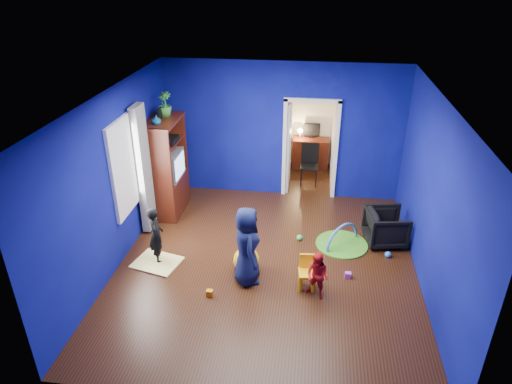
# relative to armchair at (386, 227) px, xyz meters

# --- Properties ---
(floor) EXTENTS (5.00, 5.50, 0.01)m
(floor) POSITION_rel_armchair_xyz_m (-2.07, -1.02, -0.32)
(floor) COLOR black
(floor) RESTS_ON ground
(ceiling) EXTENTS (5.00, 5.50, 0.01)m
(ceiling) POSITION_rel_armchair_xyz_m (-2.07, -1.02, 2.58)
(ceiling) COLOR white
(ceiling) RESTS_ON wall_back
(wall_back) EXTENTS (5.00, 0.02, 2.90)m
(wall_back) POSITION_rel_armchair_xyz_m (-2.07, 1.73, 1.13)
(wall_back) COLOR #090C65
(wall_back) RESTS_ON floor
(wall_front) EXTENTS (5.00, 0.02, 2.90)m
(wall_front) POSITION_rel_armchair_xyz_m (-2.07, -3.77, 1.13)
(wall_front) COLOR #090C65
(wall_front) RESTS_ON floor
(wall_left) EXTENTS (0.02, 5.50, 2.90)m
(wall_left) POSITION_rel_armchair_xyz_m (-4.57, -1.02, 1.13)
(wall_left) COLOR #090C65
(wall_left) RESTS_ON floor
(wall_right) EXTENTS (0.02, 5.50, 2.90)m
(wall_right) POSITION_rel_armchair_xyz_m (0.43, -1.02, 1.13)
(wall_right) COLOR #090C65
(wall_right) RESTS_ON floor
(alcove) EXTENTS (1.00, 1.75, 2.50)m
(alcove) POSITION_rel_armchair_xyz_m (-1.47, 2.60, 0.93)
(alcove) COLOR silver
(alcove) RESTS_ON floor
(armchair) EXTENTS (0.82, 0.80, 0.65)m
(armchair) POSITION_rel_armchair_xyz_m (0.00, 0.00, 0.00)
(armchair) COLOR black
(armchair) RESTS_ON floor
(child_black) EXTENTS (0.41, 0.45, 1.03)m
(child_black) POSITION_rel_armchair_xyz_m (-3.94, -1.10, 0.19)
(child_black) COLOR black
(child_black) RESTS_ON floor
(child_navy) EXTENTS (0.62, 0.75, 1.33)m
(child_navy) POSITION_rel_armchair_xyz_m (-2.34, -1.45, 0.34)
(child_navy) COLOR #10163D
(child_navy) RESTS_ON floor
(toddler_red) EXTENTS (0.48, 0.45, 0.78)m
(toddler_red) POSITION_rel_armchair_xyz_m (-1.22, -1.70, 0.07)
(toddler_red) COLOR red
(toddler_red) RESTS_ON floor
(vase) EXTENTS (0.20, 0.20, 0.18)m
(vase) POSITION_rel_armchair_xyz_m (-4.27, 0.35, 1.72)
(vase) COLOR #0D646A
(vase) RESTS_ON tv_armoire
(potted_plant) EXTENTS (0.31, 0.31, 0.47)m
(potted_plant) POSITION_rel_armchair_xyz_m (-4.27, 0.87, 1.87)
(potted_plant) COLOR #308530
(potted_plant) RESTS_ON tv_armoire
(tv_armoire) EXTENTS (0.58, 1.14, 1.96)m
(tv_armoire) POSITION_rel_armchair_xyz_m (-4.27, 0.65, 0.66)
(tv_armoire) COLOR #43110B
(tv_armoire) RESTS_ON floor
(crt_tv) EXTENTS (0.46, 0.70, 0.54)m
(crt_tv) POSITION_rel_armchair_xyz_m (-4.23, 0.65, 0.70)
(crt_tv) COLOR silver
(crt_tv) RESTS_ON tv_armoire
(yellow_blanket) EXTENTS (0.87, 0.76, 0.03)m
(yellow_blanket) POSITION_rel_armchair_xyz_m (-3.94, -1.20, -0.31)
(yellow_blanket) COLOR #F2E07A
(yellow_blanket) RESTS_ON floor
(hopper_ball) EXTENTS (0.43, 0.43, 0.43)m
(hopper_ball) POSITION_rel_armchair_xyz_m (-2.39, -1.20, -0.11)
(hopper_ball) COLOR yellow
(hopper_ball) RESTS_ON floor
(kid_chair) EXTENTS (0.31, 0.31, 0.50)m
(kid_chair) POSITION_rel_armchair_xyz_m (-1.37, -1.50, -0.07)
(kid_chair) COLOR yellow
(kid_chair) RESTS_ON floor
(play_mat) EXTENTS (0.94, 0.94, 0.03)m
(play_mat) POSITION_rel_armchair_xyz_m (-0.78, -0.20, -0.31)
(play_mat) COLOR green
(play_mat) RESTS_ON floor
(toy_arch) EXTENTS (0.61, 0.65, 0.84)m
(toy_arch) POSITION_rel_armchair_xyz_m (-0.78, -0.20, -0.30)
(toy_arch) COLOR #3F8CD8
(toy_arch) RESTS_ON floor
(window_left) EXTENTS (0.03, 0.95, 1.55)m
(window_left) POSITION_rel_armchair_xyz_m (-4.55, -0.67, 1.23)
(window_left) COLOR white
(window_left) RESTS_ON wall_left
(curtain) EXTENTS (0.14, 0.42, 2.40)m
(curtain) POSITION_rel_armchair_xyz_m (-4.44, -0.12, 0.93)
(curtain) COLOR slate
(curtain) RESTS_ON floor
(doorway) EXTENTS (1.16, 0.10, 2.10)m
(doorway) POSITION_rel_armchair_xyz_m (-1.47, 1.73, 0.73)
(doorway) COLOR white
(doorway) RESTS_ON floor
(study_desk) EXTENTS (0.88, 0.44, 0.75)m
(study_desk) POSITION_rel_armchair_xyz_m (-1.47, 3.24, 0.05)
(study_desk) COLOR #3D140A
(study_desk) RESTS_ON floor
(desk_monitor) EXTENTS (0.40, 0.05, 0.32)m
(desk_monitor) POSITION_rel_armchair_xyz_m (-1.47, 3.36, 0.63)
(desk_monitor) COLOR black
(desk_monitor) RESTS_ON study_desk
(desk_lamp) EXTENTS (0.14, 0.14, 0.14)m
(desk_lamp) POSITION_rel_armchair_xyz_m (-1.75, 3.30, 0.61)
(desk_lamp) COLOR #FFD88C
(desk_lamp) RESTS_ON study_desk
(folding_chair) EXTENTS (0.40, 0.40, 0.92)m
(folding_chair) POSITION_rel_armchair_xyz_m (-1.47, 2.28, 0.14)
(folding_chair) COLOR black
(folding_chair) RESTS_ON floor
(book_shelf) EXTENTS (0.88, 0.24, 0.04)m
(book_shelf) POSITION_rel_armchair_xyz_m (-1.47, 3.35, 1.70)
(book_shelf) COLOR white
(book_shelf) RESTS_ON study_desk
(toy_0) EXTENTS (0.11, 0.11, 0.11)m
(toy_0) POSITION_rel_armchair_xyz_m (0.01, -0.48, -0.27)
(toy_0) COLOR #2981ED
(toy_0) RESTS_ON floor
(toy_1) EXTENTS (0.10, 0.08, 0.10)m
(toy_1) POSITION_rel_armchair_xyz_m (-2.85, -1.91, -0.27)
(toy_1) COLOR orange
(toy_1) RESTS_ON floor
(toy_2) EXTENTS (0.11, 0.11, 0.11)m
(toy_2) POSITION_rel_armchair_xyz_m (-1.55, -0.14, -0.27)
(toy_2) COLOR #37C15C
(toy_2) RESTS_ON floor
(toy_3) EXTENTS (0.10, 0.08, 0.10)m
(toy_3) POSITION_rel_armchair_xyz_m (-0.71, -1.16, -0.27)
(toy_3) COLOR #B945B3
(toy_3) RESTS_ON floor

